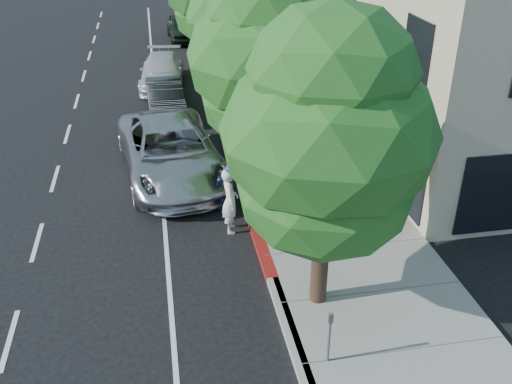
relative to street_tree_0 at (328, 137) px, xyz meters
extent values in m
plane|color=black|center=(-0.90, 2.00, -4.35)|extent=(120.00, 120.00, 0.00)
cube|color=gray|center=(1.40, 10.00, -4.28)|extent=(4.60, 56.00, 0.15)
cube|color=#9E998E|center=(-0.90, 10.00, -4.28)|extent=(0.30, 56.00, 0.15)
cube|color=maroon|center=(-0.90, 3.00, -4.28)|extent=(0.32, 4.00, 0.15)
cylinder|color=black|center=(0.00, 0.00, -3.09)|extent=(0.40, 0.40, 2.52)
ellipsoid|color=#1E4D17|center=(0.00, 0.00, -1.12)|extent=(3.91, 3.91, 3.13)
ellipsoid|color=#1E4D17|center=(0.00, 0.00, 0.11)|extent=(4.60, 4.60, 3.68)
ellipsoid|color=#1E4D17|center=(0.00, 0.00, 1.40)|extent=(3.45, 3.45, 2.76)
cylinder|color=black|center=(0.00, 6.00, -3.10)|extent=(0.40, 0.40, 2.50)
ellipsoid|color=#1E4D17|center=(0.00, 6.00, -1.14)|extent=(4.31, 4.31, 3.45)
ellipsoid|color=#1E4D17|center=(0.00, 6.00, 0.08)|extent=(5.07, 5.07, 4.06)
ellipsoid|color=#1E4D17|center=(0.00, 6.00, 1.36)|extent=(3.80, 3.80, 3.04)
cylinder|color=black|center=(0.00, 12.00, -3.13)|extent=(0.40, 0.40, 2.45)
ellipsoid|color=#1E4D17|center=(0.00, 12.00, -1.20)|extent=(3.60, 3.60, 2.88)
ellipsoid|color=#1E4D17|center=(0.00, 12.00, -0.01)|extent=(4.24, 4.24, 3.39)
cylinder|color=black|center=(0.00, 18.00, -3.02)|extent=(0.40, 0.40, 2.67)
ellipsoid|color=#1E4D17|center=(0.00, 18.00, -0.92)|extent=(4.66, 4.66, 3.72)
cylinder|color=black|center=(0.00, 24.00, -2.90)|extent=(0.40, 0.40, 2.92)
cylinder|color=black|center=(0.00, 30.00, -3.07)|extent=(0.40, 0.40, 2.56)
imported|color=white|center=(-1.60, 3.64, -3.36)|extent=(0.52, 0.75, 1.98)
imported|color=navy|center=(-2.29, 5.00, -3.80)|extent=(2.23, 1.35, 1.11)
imported|color=#B9B8BD|center=(-3.10, 7.50, -3.42)|extent=(3.87, 7.02, 1.86)
imported|color=black|center=(-3.04, 13.56, -3.63)|extent=(1.71, 4.43, 1.44)
imported|color=silver|center=(-3.05, 17.63, -3.63)|extent=(2.49, 5.18, 1.45)
imported|color=black|center=(-1.40, 26.86, -3.57)|extent=(2.02, 4.69, 1.58)
imported|color=black|center=(1.03, 8.74, -3.38)|extent=(0.86, 0.69, 1.66)
camera|label=1|loc=(-3.39, -10.39, 4.62)|focal=40.00mm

